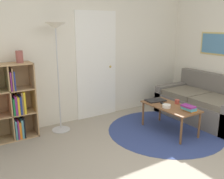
# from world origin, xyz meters

# --- Properties ---
(wall_back) EXTENTS (7.78, 0.11, 2.60)m
(wall_back) POSITION_xyz_m (0.01, 2.62, 1.29)
(wall_back) COLOR silver
(wall_back) RESTS_ON ground_plane
(rug) EXTENTS (1.96, 1.96, 0.01)m
(rug) POSITION_xyz_m (0.91, 1.32, 0.00)
(rug) COLOR navy
(rug) RESTS_ON ground_plane
(floor_lamp) EXTENTS (0.33, 0.33, 1.82)m
(floor_lamp) POSITION_xyz_m (-0.61, 2.30, 1.52)
(floor_lamp) COLOR #B7B7BC
(floor_lamp) RESTS_ON ground_plane
(couch) EXTENTS (0.92, 1.70, 0.84)m
(couch) POSITION_xyz_m (1.98, 1.36, 0.28)
(couch) COLOR #66605B
(couch) RESTS_ON ground_plane
(coffee_table) EXTENTS (0.49, 0.98, 0.46)m
(coffee_table) POSITION_xyz_m (0.94, 1.26, 0.41)
(coffee_table) COLOR brown
(coffee_table) RESTS_ON ground_plane
(laptop) EXTENTS (0.36, 0.26, 0.02)m
(laptop) POSITION_xyz_m (0.92, 1.61, 0.47)
(laptop) COLOR black
(laptop) RESTS_ON coffee_table
(bowl) EXTENTS (0.14, 0.14, 0.05)m
(bowl) POSITION_xyz_m (0.82, 1.23, 0.49)
(bowl) COLOR silver
(bowl) RESTS_ON coffee_table
(book_stack_on_table) EXTENTS (0.15, 0.23, 0.09)m
(book_stack_on_table) POSITION_xyz_m (1.00, 0.92, 0.50)
(book_stack_on_table) COLOR orange
(book_stack_on_table) RESTS_ON coffee_table
(cup) EXTENTS (0.08, 0.08, 0.07)m
(cup) POSITION_xyz_m (1.13, 1.28, 0.49)
(cup) COLOR #A33D33
(cup) RESTS_ON coffee_table
(remote) EXTENTS (0.08, 0.19, 0.02)m
(remote) POSITION_xyz_m (0.90, 1.36, 0.47)
(remote) COLOR black
(remote) RESTS_ON coffee_table
(vase_on_shelf) EXTENTS (0.11, 0.11, 0.19)m
(vase_on_shelf) POSITION_xyz_m (-1.17, 2.41, 1.30)
(vase_on_shelf) COLOR #934C47
(vase_on_shelf) RESTS_ON bookshelf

